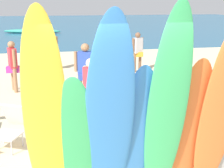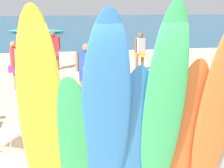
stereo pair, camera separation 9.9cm
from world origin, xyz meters
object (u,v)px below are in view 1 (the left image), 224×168
at_px(beachgoer_strolling, 138,49).
at_px(surfboard_blue_3, 136,139).
at_px(surfboard_green_1, 75,149).
at_px(surfboard_rack, 138,153).
at_px(beach_chair_red, 11,124).
at_px(distant_boat, 32,31).
at_px(beachgoer_photographing, 13,63).
at_px(beachgoer_by_water, 51,48).
at_px(surfboard_green_4, 166,115).
at_px(beachgoer_near_rack, 86,68).
at_px(surfboard_orange_5, 188,132).
at_px(surfboard_yellow_0, 46,125).
at_px(beachgoer_midbeach, 91,88).
at_px(surfboard_blue_2, 109,123).
at_px(surfboard_orange_6, 218,117).

bearing_deg(beachgoer_strolling, surfboard_blue_3, -136.02).
bearing_deg(surfboard_green_1, surfboard_rack, 32.15).
distance_m(beach_chair_red, distant_boat, 21.12).
distance_m(beachgoer_photographing, beachgoer_by_water, 2.95).
height_order(surfboard_green_4, beachgoer_near_rack, surfboard_green_4).
xyz_separation_m(surfboard_orange_5, beachgoer_near_rack, (-0.91, 4.60, -0.11)).
bearing_deg(surfboard_green_4, beachgoer_photographing, 116.44).
xyz_separation_m(surfboard_green_1, surfboard_orange_5, (1.49, 0.08, 0.06)).
bearing_deg(surfboard_blue_3, surfboard_green_4, -28.93).
bearing_deg(surfboard_yellow_0, beachgoer_midbeach, 76.74).
bearing_deg(surfboard_green_4, beach_chair_red, 136.07).
relative_size(surfboard_green_1, beachgoer_near_rack, 1.25).
bearing_deg(beach_chair_red, surfboard_yellow_0, -47.14).
distance_m(surfboard_rack, beachgoer_strolling, 7.77).
bearing_deg(beach_chair_red, beachgoer_near_rack, 80.32).
bearing_deg(beachgoer_near_rack, surfboard_green_4, -72.88).
relative_size(surfboard_rack, beachgoer_midbeach, 1.92).
height_order(surfboard_yellow_0, distant_boat, surfboard_yellow_0).
bearing_deg(surfboard_yellow_0, beachgoer_strolling, 70.44).
distance_m(surfboard_blue_3, beachgoer_strolling, 8.25).
distance_m(surfboard_green_4, beachgoer_by_water, 9.02).
bearing_deg(surfboard_blue_2, beach_chair_red, 122.99).
xyz_separation_m(surfboard_green_4, surfboard_orange_6, (0.73, 0.07, -0.10)).
height_order(surfboard_orange_6, beachgoer_strolling, surfboard_orange_6).
bearing_deg(surfboard_orange_6, surfboard_rack, 150.93).
xyz_separation_m(surfboard_blue_2, surfboard_blue_3, (0.37, 0.16, -0.32)).
distance_m(surfboard_orange_6, beachgoer_strolling, 8.13).
height_order(beachgoer_photographing, beach_chair_red, beachgoer_photographing).
relative_size(surfboard_orange_5, beachgoer_photographing, 1.37).
xyz_separation_m(beachgoer_photographing, beachgoer_midbeach, (2.02, -3.06, -0.01)).
relative_size(surfboard_blue_2, beach_chair_red, 3.20).
distance_m(beachgoer_photographing, beach_chair_red, 3.81).
height_order(surfboard_green_4, beachgoer_photographing, surfboard_green_4).
bearing_deg(distant_boat, surfboard_green_4, -82.16).
bearing_deg(distant_boat, beachgoer_midbeach, -82.55).
bearing_deg(beach_chair_red, surfboard_green_1, -39.60).
height_order(surfboard_yellow_0, beachgoer_by_water, surfboard_yellow_0).
xyz_separation_m(surfboard_green_1, beach_chair_red, (-1.08, 2.27, -0.55)).
height_order(beachgoer_by_water, beachgoer_strolling, beachgoer_by_water).
relative_size(surfboard_yellow_0, beachgoer_by_water, 1.80).
height_order(surfboard_blue_2, beachgoer_near_rack, surfboard_blue_2).
distance_m(surfboard_green_4, beachgoer_midbeach, 3.18).
height_order(surfboard_blue_2, surfboard_orange_5, surfboard_blue_2).
distance_m(surfboard_green_1, surfboard_blue_3, 0.77).
relative_size(surfboard_blue_2, beachgoer_midbeach, 1.81).
bearing_deg(surfboard_rack, distant_boat, 97.62).
distance_m(surfboard_green_4, surfboard_orange_6, 0.74).
bearing_deg(surfboard_orange_6, beachgoer_by_water, 106.22).
distance_m(beachgoer_photographing, distant_boat, 17.36).
bearing_deg(beachgoer_near_rack, surfboard_rack, -74.32).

